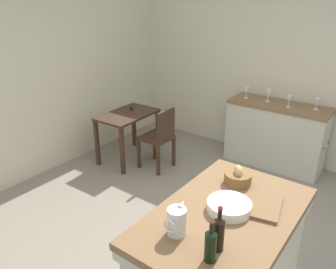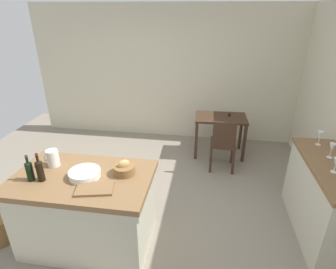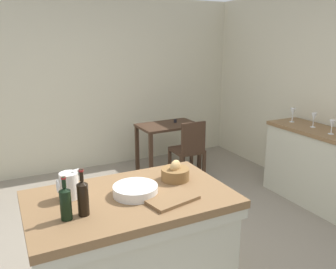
# 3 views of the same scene
# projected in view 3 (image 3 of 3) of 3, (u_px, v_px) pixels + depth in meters

# --- Properties ---
(ground_plane) EXTENTS (6.76, 6.76, 0.00)m
(ground_plane) POSITION_uv_depth(u_px,v_px,m) (151.00, 251.00, 3.34)
(ground_plane) COLOR gray
(wall_back) EXTENTS (5.32, 0.12, 2.60)m
(wall_back) POSITION_uv_depth(u_px,v_px,m) (81.00, 86.00, 5.24)
(wall_back) COLOR beige
(wall_back) RESTS_ON ground
(island_table) EXTENTS (1.45, 0.90, 0.89)m
(island_table) POSITION_uv_depth(u_px,v_px,m) (132.00, 246.00, 2.59)
(island_table) COLOR brown
(island_table) RESTS_ON ground
(side_cabinet) EXTENTS (0.52, 1.40, 0.94)m
(side_cabinet) POSITION_uv_depth(u_px,v_px,m) (319.00, 168.00, 4.21)
(side_cabinet) COLOR brown
(side_cabinet) RESTS_ON ground
(writing_desk) EXTENTS (0.92, 0.59, 0.79)m
(writing_desk) POSITION_uv_depth(u_px,v_px,m) (168.00, 132.00, 5.25)
(writing_desk) COLOR #3D281C
(writing_desk) RESTS_ON ground
(wooden_chair) EXTENTS (0.41, 0.41, 0.91)m
(wooden_chair) POSITION_uv_depth(u_px,v_px,m) (189.00, 149.00, 4.82)
(wooden_chair) COLOR #3D281C
(wooden_chair) RESTS_ON ground
(pitcher) EXTENTS (0.17, 0.13, 0.23)m
(pitcher) POSITION_uv_depth(u_px,v_px,m) (69.00, 185.00, 2.42)
(pitcher) COLOR silver
(pitcher) RESTS_ON island_table
(wash_bowl) EXTENTS (0.32, 0.32, 0.07)m
(wash_bowl) POSITION_uv_depth(u_px,v_px,m) (135.00, 190.00, 2.49)
(wash_bowl) COLOR silver
(wash_bowl) RESTS_ON island_table
(bread_basket) EXTENTS (0.22, 0.22, 0.16)m
(bread_basket) POSITION_uv_depth(u_px,v_px,m) (175.00, 173.00, 2.75)
(bread_basket) COLOR brown
(bread_basket) RESTS_ON island_table
(cutting_board) EXTENTS (0.39, 0.29, 0.02)m
(cutting_board) POSITION_uv_depth(u_px,v_px,m) (171.00, 199.00, 2.40)
(cutting_board) COLOR brown
(cutting_board) RESTS_ON island_table
(wine_bottle_dark) EXTENTS (0.07, 0.07, 0.31)m
(wine_bottle_dark) POSITION_uv_depth(u_px,v_px,m) (83.00, 197.00, 2.18)
(wine_bottle_dark) COLOR black
(wine_bottle_dark) RESTS_ON island_table
(wine_bottle_amber) EXTENTS (0.07, 0.07, 0.28)m
(wine_bottle_amber) POSITION_uv_depth(u_px,v_px,m) (66.00, 202.00, 2.13)
(wine_bottle_amber) COLOR black
(wine_bottle_amber) RESTS_ON island_table
(wine_glass_left) EXTENTS (0.07, 0.07, 0.16)m
(wine_glass_left) POSITION_uv_depth(u_px,v_px,m) (332.00, 124.00, 3.91)
(wine_glass_left) COLOR white
(wine_glass_left) RESTS_ON side_cabinet
(wine_glass_middle) EXTENTS (0.07, 0.07, 0.18)m
(wine_glass_middle) POSITION_uv_depth(u_px,v_px,m) (314.00, 117.00, 4.21)
(wine_glass_middle) COLOR white
(wine_glass_middle) RESTS_ON side_cabinet
(wine_glass_right) EXTENTS (0.07, 0.07, 0.18)m
(wine_glass_right) POSITION_uv_depth(u_px,v_px,m) (293.00, 113.00, 4.49)
(wine_glass_right) COLOR white
(wine_glass_right) RESTS_ON side_cabinet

